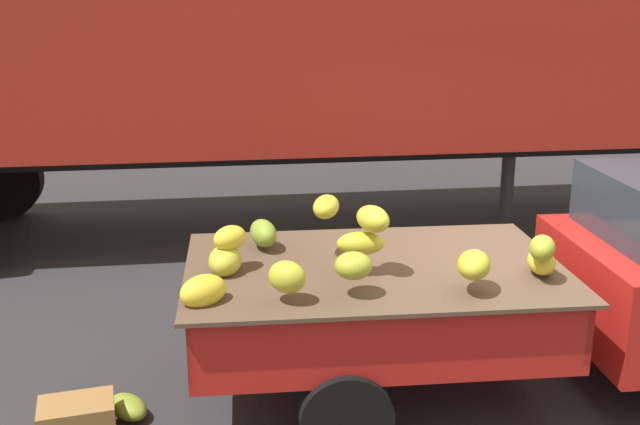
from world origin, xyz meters
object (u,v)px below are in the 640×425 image
(pickup_truck, at_px, (620,280))
(produce_crate, at_px, (77,421))
(semi_trailer, at_px, (257,35))
(fallen_banana_bunch_near_tailgate, at_px, (128,407))

(pickup_truck, bearing_deg, produce_crate, -174.34)
(pickup_truck, xyz_separation_m, produce_crate, (-4.17, -0.03, -0.73))
(pickup_truck, distance_m, produce_crate, 4.23)
(semi_trailer, relative_size, fallen_banana_bunch_near_tailgate, 32.20)
(fallen_banana_bunch_near_tailgate, distance_m, produce_crate, 0.42)
(semi_trailer, distance_m, fallen_banana_bunch_near_tailgate, 5.22)
(semi_trailer, bearing_deg, pickup_truck, -59.89)
(semi_trailer, height_order, produce_crate, semi_trailer)
(fallen_banana_bunch_near_tailgate, height_order, produce_crate, produce_crate)
(pickup_truck, distance_m, fallen_banana_bunch_near_tailgate, 3.92)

